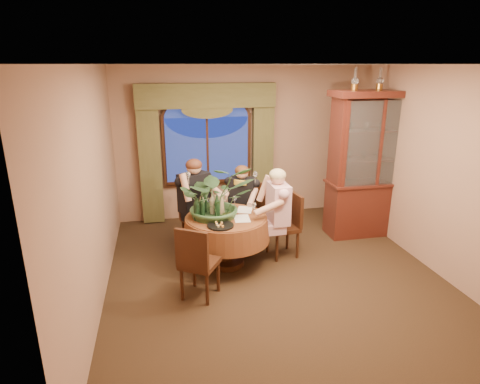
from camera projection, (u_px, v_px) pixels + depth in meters
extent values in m
plane|color=black|center=(275.00, 276.00, 5.55)|extent=(5.00, 5.00, 0.00)
plane|color=#946F59|center=(239.00, 143.00, 7.45)|extent=(4.50, 0.00, 4.50)
plane|color=#946F59|center=(434.00, 170.00, 5.55)|extent=(0.00, 5.00, 5.00)
plane|color=white|center=(281.00, 64.00, 4.69)|extent=(5.00, 5.00, 0.00)
cube|color=#4D4C26|center=(150.00, 160.00, 7.09)|extent=(0.38, 0.14, 2.32)
cube|color=#4D4C26|center=(263.00, 155.00, 7.49)|extent=(0.38, 0.14, 2.32)
cylinder|color=maroon|center=(226.00, 241.00, 5.77)|extent=(1.57, 1.57, 0.75)
cube|color=#3D1914|center=(371.00, 165.00, 6.64)|extent=(1.49, 0.58, 2.41)
cube|color=black|center=(283.00, 226.00, 6.03)|extent=(0.48, 0.48, 0.96)
cube|color=black|center=(251.00, 214.00, 6.50)|extent=(0.59, 0.59, 0.96)
cube|color=black|center=(198.00, 218.00, 6.34)|extent=(0.56, 0.56, 0.96)
cube|color=black|center=(200.00, 261.00, 4.95)|extent=(0.58, 0.58, 0.96)
imported|color=#335A32|center=(216.00, 171.00, 5.50)|extent=(1.03, 1.14, 0.89)
imported|color=#4B5A2A|center=(228.00, 216.00, 5.59)|extent=(0.17, 0.17, 0.05)
cylinder|color=black|center=(221.00, 226.00, 5.30)|extent=(0.35, 0.35, 0.02)
cylinder|color=black|center=(196.00, 209.00, 5.46)|extent=(0.07, 0.07, 0.33)
cylinder|color=black|center=(202.00, 208.00, 5.51)|extent=(0.07, 0.07, 0.33)
cylinder|color=black|center=(217.00, 207.00, 5.56)|extent=(0.07, 0.07, 0.33)
cylinder|color=tan|center=(212.00, 205.00, 5.62)|extent=(0.07, 0.07, 0.33)
cylinder|color=tan|center=(202.00, 205.00, 5.61)|extent=(0.07, 0.07, 0.33)
cylinder|color=black|center=(204.00, 203.00, 5.70)|extent=(0.07, 0.07, 0.33)
cube|color=white|center=(242.00, 219.00, 5.57)|extent=(0.24, 0.32, 0.00)
cube|color=white|center=(245.00, 210.00, 5.91)|extent=(0.29, 0.35, 0.00)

